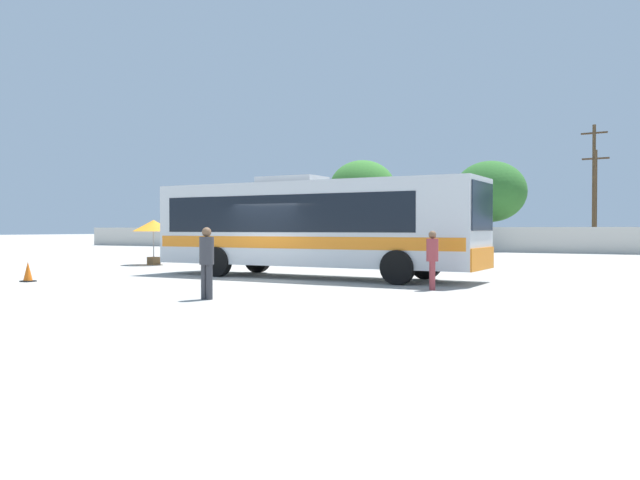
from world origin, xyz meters
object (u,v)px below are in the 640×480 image
at_px(traffic_cone_on_apron, 28,272).
at_px(parked_car_leftmost_maroon, 336,240).
at_px(vendor_umbrella_near_gate_orange, 154,227).
at_px(utility_pole_near, 594,186).
at_px(attendant_by_bus_door, 432,257).
at_px(utility_pole_far, 595,199).
at_px(coach_bus_silver_orange, 310,223).
at_px(parked_car_second_white, 426,242).
at_px(passenger_waiting_on_apron, 207,259).
at_px(roadside_tree_left, 362,188).
at_px(roadside_tree_midleft, 490,192).

bearing_deg(traffic_cone_on_apron, parked_car_leftmost_maroon, 98.67).
height_order(vendor_umbrella_near_gate_orange, utility_pole_near, utility_pole_near).
bearing_deg(attendant_by_bus_door, utility_pole_near, 88.88).
bearing_deg(parked_car_leftmost_maroon, vendor_umbrella_near_gate_orange, -86.75).
xyz_separation_m(utility_pole_far, traffic_cone_on_apron, (-12.93, -35.43, -3.45)).
xyz_separation_m(coach_bus_silver_orange, vendor_umbrella_near_gate_orange, (-10.27, 3.30, -0.10)).
bearing_deg(parked_car_leftmost_maroon, parked_car_second_white, 5.44).
bearing_deg(attendant_by_bus_door, passenger_waiting_on_apron, -128.88).
xyz_separation_m(parked_car_leftmost_maroon, roadside_tree_left, (-1.69, 8.33, 4.41)).
relative_size(passenger_waiting_on_apron, vendor_umbrella_near_gate_orange, 0.82).
height_order(attendant_by_bus_door, roadside_tree_left, roadside_tree_left).
bearing_deg(attendant_by_bus_door, traffic_cone_on_apron, -163.62).
relative_size(passenger_waiting_on_apron, roadside_tree_midleft, 0.25).
bearing_deg(coach_bus_silver_orange, attendant_by_bus_door, -23.93).
bearing_deg(traffic_cone_on_apron, utility_pole_near, 70.98).
bearing_deg(vendor_umbrella_near_gate_orange, parked_car_second_white, 74.86).
bearing_deg(coach_bus_silver_orange, roadside_tree_midleft, 92.60).
bearing_deg(vendor_umbrella_near_gate_orange, parked_car_leftmost_maroon, 93.25).
distance_m(utility_pole_near, roadside_tree_midleft, 7.24).
distance_m(coach_bus_silver_orange, parked_car_leftmost_maroon, 26.44).
relative_size(passenger_waiting_on_apron, traffic_cone_on_apron, 2.66).
height_order(passenger_waiting_on_apron, parked_car_leftmost_maroon, passenger_waiting_on_apron).
xyz_separation_m(utility_pole_near, utility_pole_far, (0.24, -1.38, -1.00)).
distance_m(coach_bus_silver_orange, vendor_umbrella_near_gate_orange, 10.79).
xyz_separation_m(vendor_umbrella_near_gate_orange, utility_pole_near, (16.04, 27.69, 3.01)).
bearing_deg(roadside_tree_midleft, utility_pole_near, 10.09).
height_order(parked_car_second_white, utility_pole_near, utility_pole_near).
distance_m(passenger_waiting_on_apron, traffic_cone_on_apron, 8.28).
bearing_deg(roadside_tree_midleft, traffic_cone_on_apron, -98.91).
distance_m(passenger_waiting_on_apron, roadside_tree_left, 41.99).
relative_size(passenger_waiting_on_apron, roadside_tree_left, 0.22).
bearing_deg(parked_car_second_white, utility_pole_far, 25.99).
bearing_deg(utility_pole_near, roadside_tree_left, 176.53).
height_order(attendant_by_bus_door, utility_pole_far, utility_pole_far).
xyz_separation_m(vendor_umbrella_near_gate_orange, parked_car_leftmost_maroon, (-1.17, 20.51, -0.96)).
bearing_deg(utility_pole_far, parked_car_second_white, -154.01).
height_order(parked_car_leftmost_maroon, roadside_tree_midleft, roadside_tree_midleft).
height_order(parked_car_second_white, traffic_cone_on_apron, parked_car_second_white).
bearing_deg(roadside_tree_left, passenger_waiting_on_apron, -69.90).
bearing_deg(parked_car_second_white, traffic_cone_on_apron, -94.49).
xyz_separation_m(coach_bus_silver_orange, utility_pole_far, (6.01, 29.62, 1.91)).
distance_m(roadside_tree_left, traffic_cone_on_apron, 38.77).
distance_m(passenger_waiting_on_apron, utility_pole_near, 38.54).
relative_size(utility_pole_near, roadside_tree_midleft, 1.35).
distance_m(passenger_waiting_on_apron, parked_car_leftmost_maroon, 33.40).
height_order(passenger_waiting_on_apron, traffic_cone_on_apron, passenger_waiting_on_apron).
bearing_deg(attendant_by_bus_door, roadside_tree_midleft, 101.43).
bearing_deg(utility_pole_near, utility_pole_far, -80.08).
distance_m(coach_bus_silver_orange, utility_pole_far, 30.28).
xyz_separation_m(attendant_by_bus_door, passenger_waiting_on_apron, (-3.88, -4.82, 0.05)).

